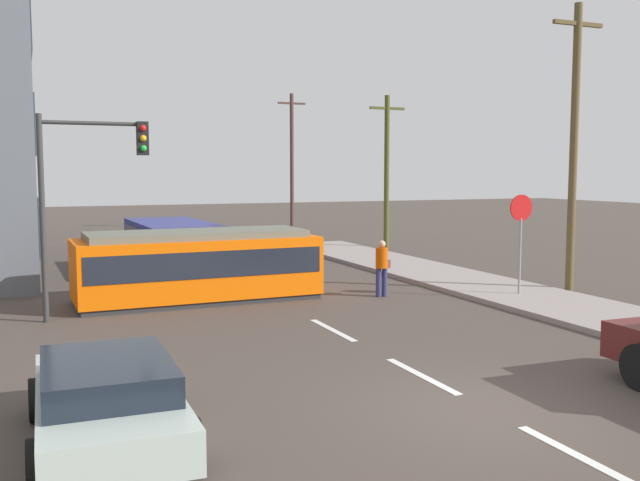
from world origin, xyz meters
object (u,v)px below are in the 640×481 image
(utility_pole_mid, at_px, (387,169))
(utility_pole_far, at_px, (292,159))
(city_bus, at_px, (172,243))
(parked_sedan_near, at_px, (107,399))
(stop_sign, at_px, (521,223))
(pedestrian_crossing, at_px, (382,265))
(utility_pole_near, at_px, (574,144))
(streetcar_tram, at_px, (198,264))
(traffic_light_mast, at_px, (85,178))

(utility_pole_mid, distance_m, utility_pole_far, 12.28)
(city_bus, relative_size, parked_sedan_near, 1.36)
(stop_sign, bearing_deg, pedestrian_crossing, 153.53)
(city_bus, relative_size, utility_pole_near, 0.67)
(pedestrian_crossing, height_order, utility_pole_near, utility_pole_near)
(streetcar_tram, xyz_separation_m, utility_pole_far, (11.12, 22.06, 3.41))
(utility_pole_far, bearing_deg, utility_pole_near, -90.67)
(parked_sedan_near, relative_size, traffic_light_mast, 0.84)
(stop_sign, bearing_deg, utility_pole_far, 84.59)
(streetcar_tram, relative_size, traffic_light_mast, 1.35)
(traffic_light_mast, xyz_separation_m, utility_pole_far, (14.21, 23.56, 0.91))
(stop_sign, bearing_deg, utility_pole_near, 7.61)
(streetcar_tram, height_order, pedestrian_crossing, streetcar_tram)
(pedestrian_crossing, bearing_deg, streetcar_tram, 163.71)
(utility_pole_near, bearing_deg, city_bus, 139.18)
(utility_pole_far, bearing_deg, utility_pole_mid, -89.10)
(city_bus, xyz_separation_m, traffic_light_mast, (-3.52, -7.47, 2.47))
(pedestrian_crossing, xyz_separation_m, parked_sedan_near, (-8.71, -8.61, -0.32))
(parked_sedan_near, bearing_deg, utility_pole_near, 26.31)
(streetcar_tram, relative_size, city_bus, 1.18)
(city_bus, height_order, utility_pole_near, utility_pole_near)
(utility_pole_far, bearing_deg, traffic_light_mast, -121.09)
(pedestrian_crossing, distance_m, utility_pole_near, 6.87)
(stop_sign, xyz_separation_m, utility_pole_mid, (2.59, 13.08, 1.59))
(stop_sign, bearing_deg, traffic_light_mast, 171.39)
(traffic_light_mast, height_order, utility_pole_near, utility_pole_near)
(parked_sedan_near, bearing_deg, stop_sign, 29.10)
(traffic_light_mast, height_order, utility_pole_mid, utility_pole_mid)
(streetcar_tram, bearing_deg, parked_sedan_near, -109.41)
(city_bus, bearing_deg, parked_sedan_near, -103.94)
(city_bus, distance_m, stop_sign, 12.48)
(utility_pole_near, bearing_deg, stop_sign, -172.39)
(parked_sedan_near, bearing_deg, utility_pole_far, 65.48)
(stop_sign, relative_size, traffic_light_mast, 0.57)
(utility_pole_mid, bearing_deg, stop_sign, -101.22)
(parked_sedan_near, bearing_deg, pedestrian_crossing, 44.70)
(parked_sedan_near, xyz_separation_m, utility_pole_mid, (14.87, 19.92, 3.16))
(parked_sedan_near, bearing_deg, city_bus, 76.06)
(stop_sign, height_order, utility_pole_mid, utility_pole_mid)
(pedestrian_crossing, height_order, utility_pole_mid, utility_pole_mid)
(utility_pole_near, xyz_separation_m, utility_pole_mid, (0.48, 12.80, -0.72))
(city_bus, xyz_separation_m, parked_sedan_near, (-3.99, -16.10, -0.44))
(traffic_light_mast, distance_m, utility_pole_mid, 18.30)
(streetcar_tram, height_order, city_bus, streetcar_tram)
(stop_sign, xyz_separation_m, traffic_light_mast, (-11.81, 1.79, 1.34))
(parked_sedan_near, bearing_deg, traffic_light_mast, 86.86)
(city_bus, distance_m, utility_pole_mid, 11.85)
(utility_pole_near, bearing_deg, pedestrian_crossing, 165.24)
(utility_pole_far, bearing_deg, stop_sign, -95.41)
(traffic_light_mast, height_order, utility_pole_far, utility_pole_far)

